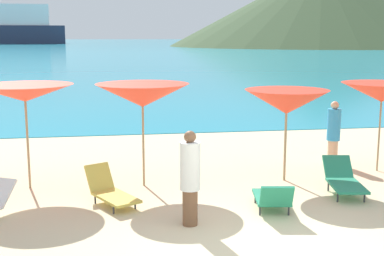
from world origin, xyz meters
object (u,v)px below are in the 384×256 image
at_px(lounge_chair_7, 273,197).
at_px(cruise_ship, 1,26).
at_px(beachgoer_0, 190,176).
at_px(lounge_chair_0, 110,191).
at_px(umbrella_4, 382,93).
at_px(umbrella_3, 287,102).
at_px(lounge_chair_2, 344,179).
at_px(umbrella_2, 143,95).
at_px(umbrella_1, 25,93).
at_px(beachgoer_2, 334,131).

xyz_separation_m(lounge_chair_7, cruise_ship, (-44.51, 204.79, 6.49)).
bearing_deg(cruise_ship, beachgoer_0, -82.63).
bearing_deg(lounge_chair_0, beachgoer_0, -72.92).
distance_m(umbrella_4, beachgoer_0, 5.99).
relative_size(umbrella_3, lounge_chair_0, 1.41).
xyz_separation_m(umbrella_3, lounge_chair_2, (0.89, -1.17, -1.51)).
bearing_deg(beachgoer_0, umbrella_2, -177.18).
xyz_separation_m(umbrella_3, cruise_ship, (-45.43, 202.78, 4.95)).
bearing_deg(umbrella_1, umbrella_4, 1.24).
height_order(umbrella_2, lounge_chair_0, umbrella_2).
bearing_deg(lounge_chair_0, umbrella_1, 113.85).
distance_m(beachgoer_0, cruise_ship, 209.76).
distance_m(lounge_chair_2, lounge_chair_7, 2.00).
bearing_deg(beachgoer_2, umbrella_4, -151.61).
height_order(umbrella_1, lounge_chair_0, umbrella_1).
xyz_separation_m(umbrella_2, lounge_chair_2, (4.11, -1.25, -1.70)).
height_order(umbrella_1, umbrella_3, umbrella_1).
bearing_deg(umbrella_3, beachgoer_0, -136.12).
height_order(lounge_chair_0, lounge_chair_2, lounge_chair_0).
distance_m(umbrella_3, lounge_chair_7, 2.70).
xyz_separation_m(umbrella_1, beachgoer_0, (3.11, -2.76, -1.19)).
bearing_deg(lounge_chair_0, umbrella_3, -12.39).
bearing_deg(cruise_ship, lounge_chair_0, -82.92).
distance_m(umbrella_4, lounge_chair_0, 6.88).
distance_m(umbrella_3, lounge_chair_2, 2.10).
relative_size(lounge_chair_2, beachgoer_0, 0.94).
relative_size(umbrella_4, beachgoer_2, 1.32).
xyz_separation_m(lounge_chair_0, beachgoer_0, (1.38, -1.39, 0.61)).
xyz_separation_m(lounge_chair_2, cruise_ship, (-46.32, 203.95, 6.46)).
bearing_deg(beachgoer_0, beachgoer_2, 119.79).
height_order(lounge_chair_2, cruise_ship, cruise_ship).
bearing_deg(umbrella_3, lounge_chair_0, -164.60).
xyz_separation_m(umbrella_4, lounge_chair_0, (-6.50, -1.55, -1.66)).
distance_m(lounge_chair_7, beachgoer_0, 1.82).
xyz_separation_m(umbrella_1, lounge_chair_2, (6.58, -1.45, -1.77)).
bearing_deg(lounge_chair_2, beachgoer_0, -149.85).
bearing_deg(cruise_ship, umbrella_2, -82.65).
height_order(umbrella_4, lounge_chair_2, umbrella_4).
bearing_deg(umbrella_4, umbrella_2, -176.22).
distance_m(umbrella_1, beachgoer_0, 4.33).
height_order(umbrella_4, beachgoer_2, umbrella_4).
height_order(lounge_chair_0, beachgoer_2, beachgoer_2).
height_order(lounge_chair_0, beachgoer_0, beachgoer_0).
relative_size(umbrella_3, cruise_ship, 0.04).
distance_m(umbrella_2, lounge_chair_0, 2.22).
relative_size(umbrella_1, beachgoer_0, 1.34).
bearing_deg(lounge_chair_2, umbrella_1, 177.03).
bearing_deg(lounge_chair_7, umbrella_4, -135.41).
relative_size(umbrella_3, lounge_chair_7, 1.56).
distance_m(lounge_chair_7, cruise_ship, 209.67).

